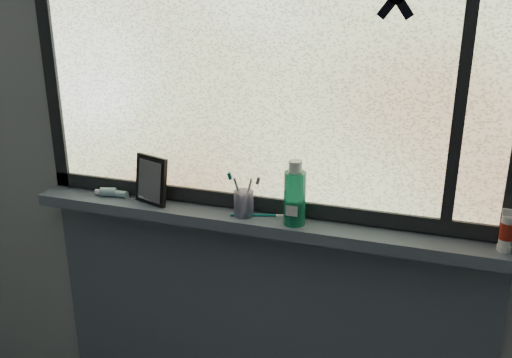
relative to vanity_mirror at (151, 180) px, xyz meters
The scene contains 13 objects.
wall_back 0.41m from the vanity_mirror, 11.64° to the left, with size 3.00×0.01×2.50m, color #9EA3A8.
windowsill 0.39m from the vanity_mirror, ahead, with size 1.62×0.14×0.04m, color #515B6C.
sill_apron 0.72m from the vanity_mirror, ahead, with size 1.62×0.02×0.98m, color #515B6C.
window_pane 0.57m from the vanity_mirror, ahead, with size 1.50×0.01×1.00m, color silver.
frame_bottom 0.39m from the vanity_mirror, ahead, with size 1.60×0.03×0.05m, color black.
frame_left 0.58m from the vanity_mirror, behind, with size 0.05×0.03×1.10m, color black.
frame_mullion 1.07m from the vanity_mirror, ahead, with size 0.04×0.03×1.00m, color black.
vanity_mirror is the anchor object (origin of this frame).
toothpaste_tube 0.18m from the vanity_mirror, behind, with size 0.18×0.04×0.03m, color white, non-canonical shape.
toothbrush_cup 0.34m from the vanity_mirror, ahead, with size 0.07×0.07×0.09m, color #A69ACC.
toothbrush_lying 0.38m from the vanity_mirror, ahead, with size 0.19×0.02×0.01m, color #0C6E6B, non-canonical shape.
mouthwash_bottle 0.52m from the vanity_mirror, ahead, with size 0.07×0.07×0.18m, color #1C9369.
cream_tube 1.14m from the vanity_mirror, ahead, with size 0.04×0.04×0.09m, color silver.
Camera 1 is at (0.56, -0.42, 1.78)m, focal length 40.00 mm.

